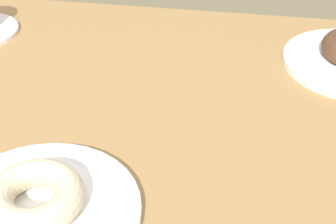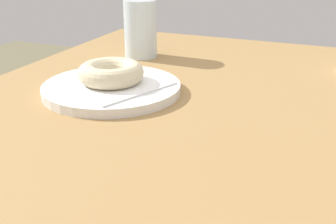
{
  "view_description": "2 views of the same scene",
  "coord_description": "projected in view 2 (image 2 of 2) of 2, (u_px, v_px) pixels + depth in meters",
  "views": [
    {
      "loc": [
        -0.09,
        0.53,
        1.19
      ],
      "look_at": [
        -0.01,
        0.01,
        0.81
      ],
      "focal_mm": 53.61,
      "sensor_mm": 36.0,
      "label": 1
    },
    {
      "loc": [
        -0.48,
        -0.18,
        1.01
      ],
      "look_at": [
        0.0,
        0.02,
        0.79
      ],
      "focal_mm": 46.05,
      "sensor_mm": 36.0,
      "label": 2
    }
  ],
  "objects": [
    {
      "name": "water_glass",
      "position": [
        140.0,
        29.0,
        0.92
      ],
      "size": [
        0.07,
        0.07,
        0.12
      ],
      "primitive_type": "cylinder",
      "color": "silver",
      "rests_on": "table"
    },
    {
      "name": "plate_sugar_ring",
      "position": [
        112.0,
        88.0,
        0.72
      ],
      "size": [
        0.23,
        0.23,
        0.02
      ],
      "primitive_type": "cylinder",
      "color": "white",
      "rests_on": "table"
    },
    {
      "name": "donut_sugar_ring",
      "position": [
        111.0,
        73.0,
        0.71
      ],
      "size": [
        0.11,
        0.11,
        0.03
      ],
      "primitive_type": "torus",
      "color": "beige",
      "rests_on": "napkin_sugar_ring"
    },
    {
      "name": "napkin_sugar_ring",
      "position": [
        111.0,
        83.0,
        0.72
      ],
      "size": [
        0.2,
        0.2,
        0.0
      ],
      "primitive_type": "cube",
      "rotation": [
        0.0,
        0.0,
        -0.39
      ],
      "color": "white",
      "rests_on": "plate_sugar_ring"
    },
    {
      "name": "table",
      "position": [
        183.0,
        205.0,
        0.61
      ],
      "size": [
        1.19,
        0.83,
        0.77
      ],
      "color": "olive",
      "rests_on": "ground_plane"
    }
  ]
}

